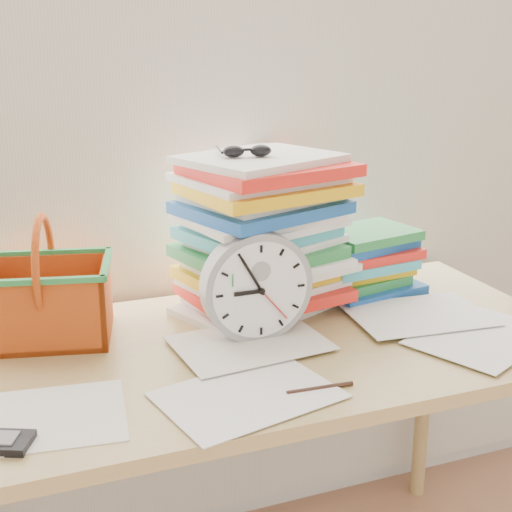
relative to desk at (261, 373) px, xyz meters
name	(u,v)px	position (x,y,z in m)	size (l,w,h in m)	color
curtain	(205,74)	(0.00, 0.38, 0.62)	(2.40, 0.01, 2.50)	silver
desk	(261,373)	(0.00, 0.00, 0.00)	(1.40, 0.70, 0.75)	#A98C4F
paper_stack	(262,235)	(0.07, 0.18, 0.26)	(0.37, 0.31, 0.38)	white
clock	(256,287)	(0.00, 0.02, 0.20)	(0.24, 0.24, 0.05)	gray
sunglasses	(247,151)	(0.03, 0.17, 0.47)	(0.13, 0.11, 0.03)	black
book_stack	(367,261)	(0.37, 0.20, 0.16)	(0.28, 0.21, 0.17)	white
basket	(45,279)	(-0.43, 0.19, 0.21)	(0.27, 0.21, 0.27)	#D35214
pen	(320,388)	(0.02, -0.25, 0.08)	(0.01, 0.01, 0.13)	black
scattered_papers	(261,339)	(0.00, 0.00, 0.08)	(1.26, 0.42, 0.02)	white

